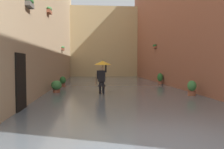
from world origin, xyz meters
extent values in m
plane|color=gray|center=(0.00, -11.80, 0.00)|extent=(60.00, 60.00, 0.00)
cube|color=slate|center=(0.00, -11.80, 0.08)|extent=(9.06, 29.59, 0.16)
cube|color=#935642|center=(-5.03, -11.80, 5.74)|extent=(1.80, 27.59, 11.49)
cube|color=brown|center=(-4.03, -15.43, 3.22)|extent=(0.20, 0.70, 0.18)
ellipsoid|color=#23602D|center=(-4.03, -15.43, 3.38)|extent=(0.28, 0.76, 0.24)
cube|color=black|center=(4.11, -3.78, 1.10)|extent=(0.08, 1.10, 2.20)
cube|color=#9E563D|center=(4.03, -9.26, 4.85)|extent=(0.20, 0.70, 0.18)
ellipsoid|color=#428947|center=(4.03, -9.26, 5.01)|extent=(0.28, 0.76, 0.24)
cube|color=#66605B|center=(4.03, -4.88, 4.17)|extent=(0.20, 0.70, 0.18)
ellipsoid|color=#2D7033|center=(4.03, -4.88, 4.33)|extent=(0.28, 0.76, 0.24)
cube|color=#9E563D|center=(4.03, -15.63, 3.02)|extent=(0.20, 0.70, 0.18)
ellipsoid|color=#428947|center=(4.03, -15.63, 3.18)|extent=(0.28, 0.76, 0.24)
cube|color=tan|center=(0.00, -24.49, 4.40)|extent=(11.86, 1.80, 8.80)
cube|color=#2D2319|center=(1.11, -8.01, 0.05)|extent=(0.15, 0.26, 0.10)
cylinder|color=black|center=(1.11, -8.01, 0.46)|extent=(0.14, 0.14, 0.72)
cube|color=#2D2319|center=(0.93, -7.98, 0.05)|extent=(0.15, 0.26, 0.10)
cylinder|color=black|center=(0.93, -7.98, 0.46)|extent=(0.14, 0.14, 0.72)
cube|color=black|center=(1.02, -7.99, 1.13)|extent=(0.41, 0.28, 0.61)
cone|color=black|center=(1.02, -7.99, 0.70)|extent=(0.58, 0.58, 0.28)
sphere|color=#DBB293|center=(1.02, -7.99, 1.54)|extent=(0.22, 0.22, 0.22)
cylinder|color=black|center=(0.79, -7.95, 1.55)|extent=(0.10, 0.10, 0.44)
cylinder|color=black|center=(1.24, -8.03, 1.19)|extent=(0.10, 0.10, 0.48)
cylinder|color=black|center=(0.96, -7.98, 1.64)|extent=(0.02, 0.02, 0.42)
cone|color=gold|center=(0.96, -7.98, 1.86)|extent=(0.98, 0.98, 0.22)
cylinder|color=black|center=(0.96, -7.98, 2.00)|extent=(0.01, 0.01, 0.08)
cube|color=#8C6B4C|center=(1.33, -8.03, 0.84)|extent=(0.11, 0.29, 0.32)
torus|color=#8C6B4C|center=(1.33, -8.03, 1.12)|extent=(0.07, 0.30, 0.30)
cylinder|color=#9E563D|center=(-3.85, -13.12, 0.20)|extent=(0.29, 0.29, 0.39)
torus|color=brown|center=(-3.85, -13.12, 0.39)|extent=(0.33, 0.33, 0.04)
ellipsoid|color=#2D7033|center=(-3.85, -13.12, 0.71)|extent=(0.46, 0.46, 0.65)
cylinder|color=#9E563D|center=(-3.60, -6.76, 0.19)|extent=(0.39, 0.39, 0.39)
torus|color=brown|center=(-3.60, -6.76, 0.39)|extent=(0.42, 0.42, 0.04)
ellipsoid|color=#428947|center=(-3.60, -6.76, 0.66)|extent=(0.46, 0.46, 0.55)
cylinder|color=brown|center=(3.61, -11.84, 0.19)|extent=(0.34, 0.34, 0.37)
torus|color=brown|center=(3.61, -11.84, 0.37)|extent=(0.38, 0.38, 0.04)
ellipsoid|color=#2D7033|center=(3.61, -11.84, 0.63)|extent=(0.43, 0.43, 0.52)
cylinder|color=#9E563D|center=(3.59, -8.71, 0.15)|extent=(0.40, 0.40, 0.31)
torus|color=brown|center=(3.59, -8.71, 0.31)|extent=(0.44, 0.44, 0.04)
ellipsoid|color=#428947|center=(3.59, -8.71, 0.57)|extent=(0.61, 0.61, 0.53)
camera|label=1|loc=(1.59, 4.71, 1.85)|focal=36.98mm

